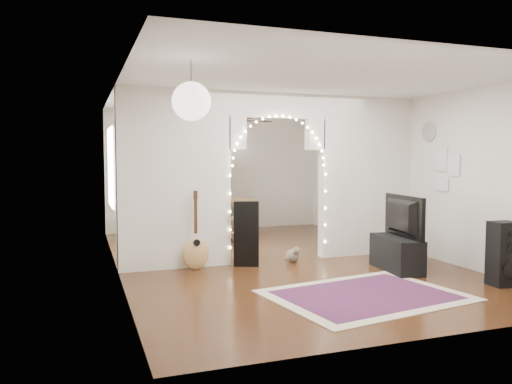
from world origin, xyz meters
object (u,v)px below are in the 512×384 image
object	(u,v)px
bookcase	(196,197)
dining_chair_right	(209,224)
dining_chair_left	(236,228)
acoustic_guitar	(196,241)
floor_speaker	(503,254)
media_console	(397,254)
dining_table	(225,203)

from	to	relation	value
bookcase	dining_chair_right	size ratio (longest dim) A/B	2.76
dining_chair_left	dining_chair_right	size ratio (longest dim) A/B	0.84
acoustic_guitar	bookcase	distance (m)	3.86
floor_speaker	media_console	bearing A→B (deg)	129.55
floor_speaker	bookcase	distance (m)	6.59
acoustic_guitar	bookcase	xyz separation A→B (m)	(0.84, 3.75, 0.35)
acoustic_guitar	dining_table	world-z (taller)	acoustic_guitar
floor_speaker	dining_table	size ratio (longest dim) A/B	0.70
dining_chair_right	dining_chair_left	bearing A→B (deg)	-38.42
dining_table	media_console	bearing A→B (deg)	-70.93
acoustic_guitar	floor_speaker	xyz separation A→B (m)	(3.59, -2.23, -0.02)
acoustic_guitar	floor_speaker	size ratio (longest dim) A/B	1.19
bookcase	dining_chair_left	world-z (taller)	bookcase
dining_table	dining_chair_right	size ratio (longest dim) A/B	2.13
dining_chair_left	dining_chair_right	distance (m)	0.66
acoustic_guitar	dining_chair_left	xyz separation A→B (m)	(1.43, 2.57, -0.22)
floor_speaker	dining_chair_right	xyz separation A→B (m)	(-2.62, 5.27, -0.16)
floor_speaker	bookcase	world-z (taller)	bookcase
dining_table	dining_chair_left	size ratio (longest dim) A/B	2.52
dining_chair_right	media_console	bearing A→B (deg)	-58.29
dining_chair_left	floor_speaker	bearing A→B (deg)	-58.41
media_console	dining_chair_right	world-z (taller)	dining_chair_right
bookcase	dining_chair_left	distance (m)	1.43
floor_speaker	dining_chair_left	bearing A→B (deg)	120.21
bookcase	acoustic_guitar	bearing A→B (deg)	-116.00
media_console	dining_chair_right	xyz separation A→B (m)	(-1.82, 4.08, 0.01)
acoustic_guitar	dining_chair_right	bearing A→B (deg)	76.44
floor_speaker	dining_chair_left	world-z (taller)	floor_speaker
dining_chair_left	dining_table	bearing A→B (deg)	102.19
acoustic_guitar	dining_chair_left	world-z (taller)	acoustic_guitar
media_console	dining_chair_left	xyz separation A→B (m)	(-1.37, 3.60, -0.03)
floor_speaker	dining_table	bearing A→B (deg)	118.00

